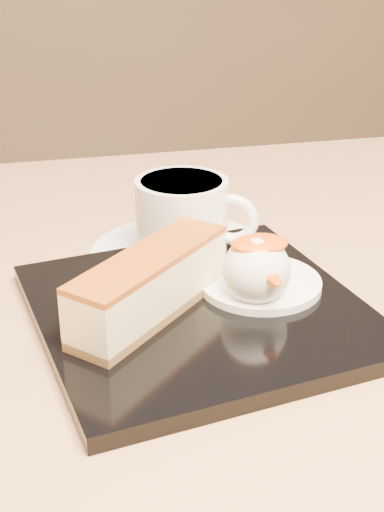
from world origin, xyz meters
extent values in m
cube|color=#966136|center=(0.00, 0.00, 0.70)|extent=(0.80, 0.80, 0.04)
cube|color=black|center=(0.03, 0.00, 0.73)|extent=(0.25, 0.25, 0.01)
cube|color=brown|center=(-0.01, 0.00, 0.74)|extent=(0.12, 0.12, 0.01)
cube|color=#FFF0A6|center=(-0.01, 0.00, 0.76)|extent=(0.12, 0.12, 0.03)
cube|color=maroon|center=(-0.01, 0.00, 0.77)|extent=(0.12, 0.12, 0.00)
cylinder|color=white|center=(0.08, 0.02, 0.73)|extent=(0.09, 0.09, 0.01)
sphere|color=white|center=(0.07, 0.00, 0.76)|extent=(0.05, 0.05, 0.05)
ellipsoid|color=#FF5108|center=(0.07, 0.00, 0.78)|extent=(0.04, 0.03, 0.01)
ellipsoid|color=green|center=(0.05, 0.04, 0.74)|extent=(0.02, 0.01, 0.00)
ellipsoid|color=green|center=(0.06, 0.05, 0.74)|extent=(0.02, 0.02, 0.00)
ellipsoid|color=green|center=(0.04, 0.05, 0.74)|extent=(0.01, 0.02, 0.00)
cylinder|color=white|center=(0.03, 0.10, 0.72)|extent=(0.15, 0.15, 0.01)
cylinder|color=white|center=(0.03, 0.10, 0.76)|extent=(0.07, 0.07, 0.06)
cylinder|color=black|center=(0.03, 0.10, 0.79)|extent=(0.07, 0.07, 0.00)
torus|color=white|center=(0.07, 0.08, 0.76)|extent=(0.04, 0.03, 0.04)
camera|label=1|loc=(-0.08, -0.42, 0.98)|focal=50.00mm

